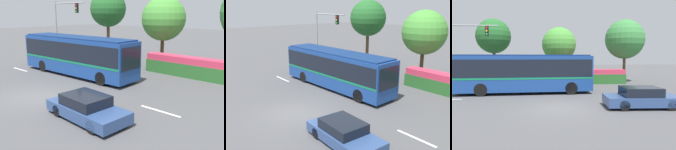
# 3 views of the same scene
# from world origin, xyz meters

# --- Properties ---
(ground_plane) EXTENTS (140.00, 140.00, 0.00)m
(ground_plane) POSITION_xyz_m (0.00, 0.00, 0.00)
(ground_plane) COLOR #4C4C4F
(city_bus) EXTENTS (11.15, 2.91, 3.17)m
(city_bus) POSITION_xyz_m (-2.48, 5.49, 1.81)
(city_bus) COLOR navy
(city_bus) RESTS_ON ground
(sedan_foreground) EXTENTS (4.46, 2.12, 1.21)m
(sedan_foreground) POSITION_xyz_m (4.95, -0.10, 0.57)
(sedan_foreground) COLOR navy
(sedan_foreground) RESTS_ON ground
(traffic_light_pole) EXTENTS (4.74, 0.24, 6.21)m
(traffic_light_pole) POSITION_xyz_m (-8.76, 8.82, 4.12)
(traffic_light_pole) COLOR gray
(traffic_light_pole) RESTS_ON ground
(flowering_hedge) EXTENTS (7.29, 1.21, 1.60)m
(flowering_hedge) POSITION_xyz_m (4.51, 11.16, 0.79)
(flowering_hedge) COLOR #286028
(flowering_hedge) RESTS_ON ground
(street_tree_left) EXTENTS (4.09, 4.09, 7.51)m
(street_tree_left) POSITION_xyz_m (-6.95, 13.93, 5.44)
(street_tree_left) COLOR brown
(street_tree_left) RESTS_ON ground
(street_tree_centre) EXTENTS (4.05, 4.05, 6.51)m
(street_tree_centre) POSITION_xyz_m (0.83, 13.17, 4.47)
(street_tree_centre) COLOR brown
(street_tree_centre) RESTS_ON ground
(lane_stripe_near) EXTENTS (2.40, 0.16, 0.01)m
(lane_stripe_near) POSITION_xyz_m (-7.85, 3.22, 0.01)
(lane_stripe_near) COLOR silver
(lane_stripe_near) RESTS_ON ground
(lane_stripe_mid) EXTENTS (2.40, 0.16, 0.01)m
(lane_stripe_mid) POSITION_xyz_m (7.03, 3.17, 0.01)
(lane_stripe_mid) COLOR silver
(lane_stripe_mid) RESTS_ON ground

